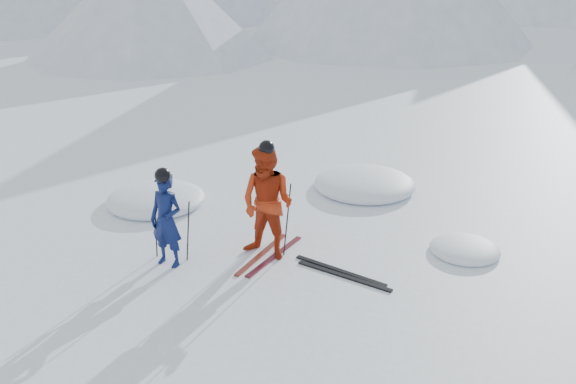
% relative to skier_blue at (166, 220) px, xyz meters
% --- Properties ---
extents(ground, '(160.00, 160.00, 0.00)m').
position_rel_skier_blue_xyz_m(ground, '(3.10, 0.61, -0.81)').
color(ground, white).
rests_on(ground, ground).
extents(skier_blue, '(0.63, 0.46, 1.61)m').
position_rel_skier_blue_xyz_m(skier_blue, '(0.00, 0.00, 0.00)').
color(skier_blue, '#0C1649').
rests_on(skier_blue, ground).
extents(skier_red, '(1.08, 0.91, 1.97)m').
position_rel_skier_blue_xyz_m(skier_red, '(1.48, 0.79, 0.18)').
color(skier_red, '#AC2A0D').
rests_on(skier_red, ground).
extents(pole_blue_left, '(0.11, 0.08, 1.07)m').
position_rel_skier_blue_xyz_m(pole_blue_left, '(-0.30, 0.15, -0.27)').
color(pole_blue_left, black).
rests_on(pole_blue_left, ground).
extents(pole_blue_right, '(0.11, 0.07, 1.07)m').
position_rel_skier_blue_xyz_m(pole_blue_right, '(0.25, 0.25, -0.27)').
color(pole_blue_right, black).
rests_on(pole_blue_right, ground).
extents(pole_red_left, '(0.13, 0.10, 1.31)m').
position_rel_skier_blue_xyz_m(pole_red_left, '(1.18, 1.04, -0.15)').
color(pole_red_left, black).
rests_on(pole_red_left, ground).
extents(pole_red_right, '(0.13, 0.09, 1.31)m').
position_rel_skier_blue_xyz_m(pole_red_right, '(1.78, 0.94, -0.15)').
color(pole_red_right, black).
rests_on(pole_red_right, ground).
extents(ski_worn_left, '(0.34, 1.69, 0.03)m').
position_rel_skier_blue_xyz_m(ski_worn_left, '(1.36, 0.79, -0.79)').
color(ski_worn_left, black).
rests_on(ski_worn_left, ground).
extents(ski_worn_right, '(0.46, 1.68, 0.03)m').
position_rel_skier_blue_xyz_m(ski_worn_right, '(1.60, 0.79, -0.79)').
color(ski_worn_right, black).
rests_on(ski_worn_right, ground).
extents(ski_loose_a, '(1.65, 0.60, 0.03)m').
position_rel_skier_blue_xyz_m(ski_loose_a, '(2.79, 0.64, -0.79)').
color(ski_loose_a, black).
rests_on(ski_loose_a, ground).
extents(ski_loose_b, '(1.66, 0.55, 0.03)m').
position_rel_skier_blue_xyz_m(ski_loose_b, '(2.89, 0.49, -0.79)').
color(ski_loose_b, black).
rests_on(ski_loose_b, ground).
extents(snow_lumps, '(7.86, 4.33, 0.49)m').
position_rel_skier_blue_xyz_m(snow_lumps, '(1.07, 3.39, -0.81)').
color(snow_lumps, white).
rests_on(snow_lumps, ground).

